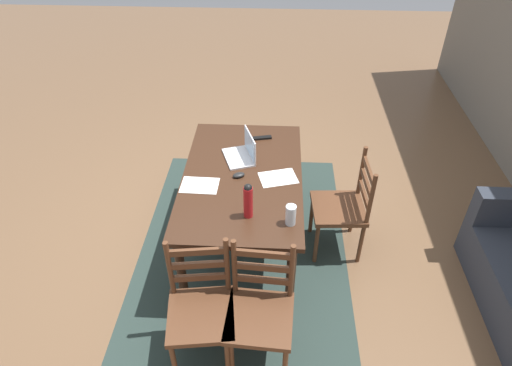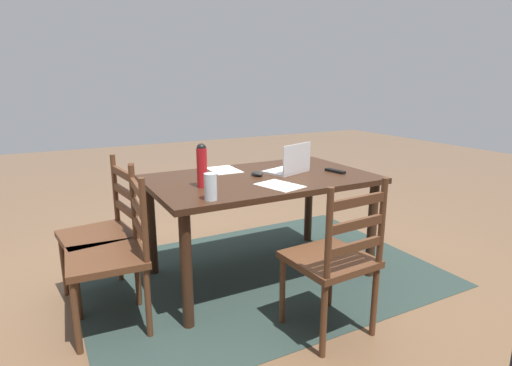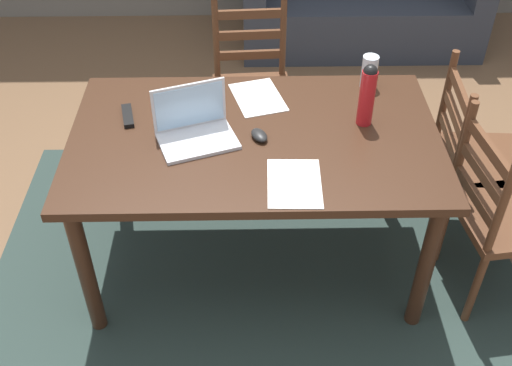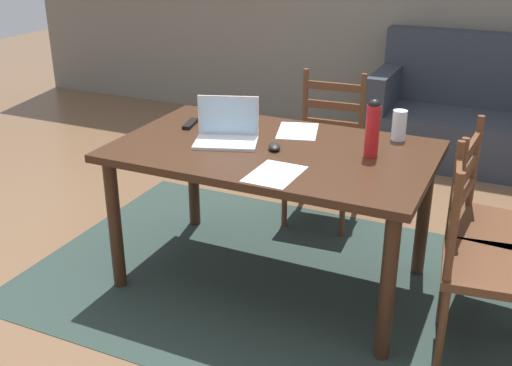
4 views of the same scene
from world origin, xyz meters
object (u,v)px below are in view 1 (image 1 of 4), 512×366
at_px(dining_table, 242,184).
at_px(tv_remote, 262,138).
at_px(laptop, 243,152).
at_px(water_bottle, 248,200).
at_px(chair_right_near, 201,309).
at_px(chair_far_head, 343,207).
at_px(chair_right_far, 260,312).
at_px(drinking_glass, 291,215).
at_px(computer_mouse, 239,175).

bearing_deg(dining_table, tv_remote, 166.02).
relative_size(laptop, water_bottle, 1.30).
bearing_deg(chair_right_near, laptop, 171.87).
bearing_deg(tv_remote, chair_far_head, 39.31).
relative_size(dining_table, chair_right_far, 1.69).
distance_m(dining_table, drinking_glass, 0.69).
relative_size(dining_table, water_bottle, 5.55).
bearing_deg(laptop, water_bottle, 6.91).
bearing_deg(computer_mouse, drinking_glass, 13.64).
bearing_deg(chair_right_far, water_bottle, -169.24).
bearing_deg(drinking_glass, chair_far_head, 139.49).
relative_size(computer_mouse, tv_remote, 0.59).
bearing_deg(chair_far_head, chair_right_near, -44.08).
bearing_deg(water_bottle, drinking_glass, 77.95).
xyz_separation_m(chair_far_head, tv_remote, (-0.56, -0.72, 0.32)).
distance_m(laptop, drinking_glass, 0.90).
bearing_deg(laptop, chair_right_near, -8.13).
xyz_separation_m(drinking_glass, computer_mouse, (-0.53, -0.41, -0.06)).
xyz_separation_m(chair_far_head, laptop, (-0.26, -0.87, 0.37)).
bearing_deg(tv_remote, chair_right_far, -10.61).
bearing_deg(chair_right_near, dining_table, 169.59).
distance_m(chair_right_far, laptop, 1.41).
height_order(chair_far_head, computer_mouse, chair_far_head).
bearing_deg(chair_far_head, dining_table, -89.84).
bearing_deg(chair_right_near, chair_far_head, 135.92).
distance_m(drinking_glass, tv_remote, 1.14).
bearing_deg(chair_right_far, chair_right_near, -89.96).
relative_size(dining_table, tv_remote, 9.43).
distance_m(chair_far_head, computer_mouse, 0.94).
xyz_separation_m(chair_right_near, computer_mouse, (-1.07, 0.17, 0.33)).
relative_size(chair_right_near, tv_remote, 5.59).
height_order(dining_table, chair_far_head, chair_far_head).
xyz_separation_m(laptop, water_bottle, (0.74, 0.09, 0.09)).
bearing_deg(computer_mouse, tv_remote, 139.57).
distance_m(chair_far_head, laptop, 0.97).
bearing_deg(chair_far_head, laptop, -106.41).
bearing_deg(laptop, chair_right_far, 8.66).
relative_size(chair_far_head, drinking_glass, 5.98).
bearing_deg(chair_far_head, tv_remote, -128.13).
relative_size(dining_table, computer_mouse, 16.04).
bearing_deg(chair_far_head, computer_mouse, -88.61).
height_order(dining_table, computer_mouse, computer_mouse).
distance_m(dining_table, tv_remote, 0.59).
bearing_deg(chair_right_near, chair_right_far, 90.04).
relative_size(chair_right_far, laptop, 2.53).
relative_size(chair_far_head, water_bottle, 3.29).
bearing_deg(tv_remote, computer_mouse, -28.58).
distance_m(chair_right_near, tv_remote, 1.72).
bearing_deg(chair_right_near, tv_remote, 168.36).
height_order(laptop, drinking_glass, laptop).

